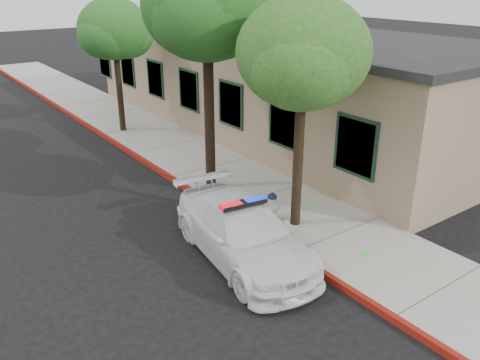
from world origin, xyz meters
name	(u,v)px	position (x,y,z in m)	size (l,w,h in m)	color
ground	(291,258)	(0.00, 0.00, 0.00)	(120.00, 120.00, 0.00)	black
sidewalk	(265,198)	(1.60, 3.00, 0.07)	(3.20, 60.00, 0.15)	gray
red_curb	(223,211)	(0.06, 3.00, 0.08)	(0.14, 60.00, 0.16)	maroon
clapboard_building	(270,80)	(6.69, 9.00, 2.13)	(7.30, 20.89, 4.24)	tan
police_car	(243,232)	(-0.90, 0.72, 0.70)	(2.56, 4.99, 1.51)	white
fire_hydrant	(272,205)	(0.83, 1.73, 0.52)	(0.43, 0.37, 0.74)	silver
street_tree_near	(304,58)	(1.14, 1.10, 4.53)	(3.28, 3.20, 5.87)	black
street_tree_mid	(206,11)	(0.70, 4.64, 5.41)	(3.67, 3.77, 6.98)	black
street_tree_far	(115,32)	(1.01, 11.95, 4.23)	(3.14, 2.87, 5.43)	black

